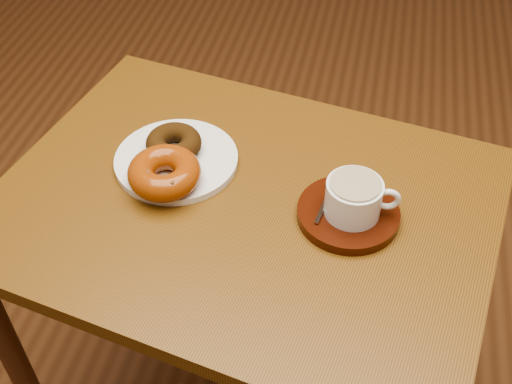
% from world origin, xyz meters
% --- Properties ---
extents(cafe_table, '(0.88, 0.72, 0.73)m').
position_xyz_m(cafe_table, '(-0.13, 0.19, 0.61)').
color(cafe_table, brown).
rests_on(cafe_table, ground).
extents(donut_plate, '(0.22, 0.22, 0.01)m').
position_xyz_m(donut_plate, '(-0.26, 0.25, 0.74)').
color(donut_plate, white).
rests_on(donut_plate, cafe_table).
extents(donut_cinnamon, '(0.10, 0.10, 0.03)m').
position_xyz_m(donut_cinnamon, '(-0.26, 0.27, 0.76)').
color(donut_cinnamon, '#38210B').
rests_on(donut_cinnamon, donut_plate).
extents(donut_caramel, '(0.16, 0.16, 0.04)m').
position_xyz_m(donut_caramel, '(-0.26, 0.19, 0.77)').
color(donut_caramel, '#8E3F0F').
rests_on(donut_caramel, donut_plate).
extents(saucer, '(0.16, 0.16, 0.02)m').
position_xyz_m(saucer, '(0.04, 0.19, 0.74)').
color(saucer, '#341107').
rests_on(saucer, cafe_table).
extents(coffee_cup, '(0.11, 0.09, 0.06)m').
position_xyz_m(coffee_cup, '(0.04, 0.18, 0.78)').
color(coffee_cup, white).
rests_on(coffee_cup, saucer).
extents(teaspoon, '(0.03, 0.10, 0.01)m').
position_xyz_m(teaspoon, '(0.01, 0.22, 0.75)').
color(teaspoon, silver).
rests_on(teaspoon, saucer).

